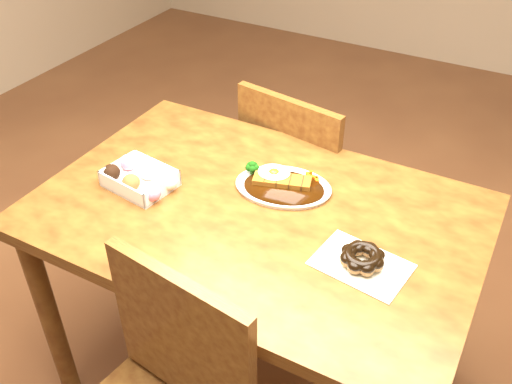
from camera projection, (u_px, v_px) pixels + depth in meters
The scene contains 6 objects.
ground at pixel (256, 376), 2.00m from camera, with size 6.00×6.00×0.00m, color brown.
table at pixel (256, 237), 1.61m from camera, with size 1.20×0.80×0.75m.
chair_far at pixel (305, 181), 2.13m from camera, with size 0.48×0.48×0.87m.
katsu_curry_plate at pixel (282, 184), 1.62m from camera, with size 0.31×0.25×0.05m.
donut_box at pixel (140, 178), 1.63m from camera, with size 0.22×0.17×0.05m.
pon_de_ring at pixel (362, 258), 1.37m from camera, with size 0.24×0.19×0.04m.
Camera 1 is at (0.58, -1.07, 1.72)m, focal length 40.00 mm.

